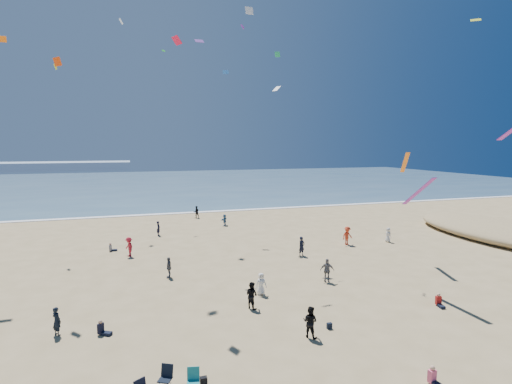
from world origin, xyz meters
name	(u,v)px	position (x,y,z in m)	size (l,w,h in m)	color
ground	(268,382)	(0.00, 0.00, 0.00)	(220.00, 220.00, 0.00)	tan
ocean	(151,184)	(0.00, 95.00, 0.03)	(220.00, 100.00, 0.06)	#476B84
surf_line	(169,214)	(0.00, 45.00, 0.04)	(220.00, 1.20, 0.08)	white
standing_flyers	(254,258)	(4.33, 15.90, 0.86)	(34.95, 44.90, 1.92)	black
seated_group	(277,314)	(2.56, 5.68, 0.42)	(21.55, 31.91, 0.84)	silver
chair_cluster	(168,384)	(-4.26, 0.38, 0.50)	(2.77, 1.62, 1.00)	black
black_backpack	(204,381)	(-2.72, 0.62, 0.19)	(0.30, 0.22, 0.38)	black
navy_bag	(329,326)	(5.00, 3.77, 0.17)	(0.28, 0.18, 0.34)	black
kites_aloft	(307,79)	(7.95, 13.70, 15.42)	(43.54, 44.27, 29.22)	blue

